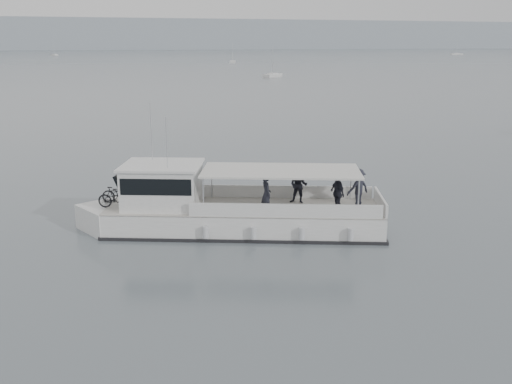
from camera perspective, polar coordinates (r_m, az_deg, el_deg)
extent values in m
plane|color=#515B5F|center=(25.93, 10.28, -2.26)|extent=(1400.00, 1400.00, 0.00)
cube|color=#939EA8|center=(582.16, -16.24, 14.90)|extent=(1400.00, 90.00, 28.00)
cube|color=white|center=(23.31, -1.18, -2.91)|extent=(11.39, 6.46, 1.20)
cube|color=white|center=(24.30, -14.29, -2.64)|extent=(2.82, 2.82, 1.20)
cube|color=beige|center=(23.13, -1.19, -1.50)|extent=(11.39, 6.46, 0.06)
cube|color=black|center=(23.42, -1.17, -3.77)|extent=(11.60, 6.62, 0.17)
cube|color=white|center=(24.37, 2.92, 0.01)|extent=(6.97, 2.54, 0.55)
cube|color=white|center=(21.65, 2.94, -1.91)|extent=(6.97, 2.54, 0.55)
cube|color=white|center=(23.34, 12.34, -0.99)|extent=(1.07, 2.81, 0.55)
cube|color=white|center=(23.37, -9.33, 0.58)|extent=(3.60, 3.32, 1.66)
cube|color=black|center=(23.67, -12.72, 0.93)|extent=(1.25, 2.34, 1.06)
cube|color=black|center=(23.30, -9.36, 1.23)|extent=(3.44, 3.30, 0.64)
cube|color=white|center=(23.17, -9.42, 2.67)|extent=(3.84, 3.56, 0.09)
cube|color=silver|center=(22.70, 2.51, 2.13)|extent=(6.82, 4.69, 0.07)
cylinder|color=silver|center=(21.84, -5.28, -0.48)|extent=(0.07, 0.07, 1.52)
cylinder|color=silver|center=(24.31, -4.46, 1.12)|extent=(0.07, 0.07, 1.52)
cylinder|color=silver|center=(21.83, 10.22, -0.67)|extent=(0.07, 0.07, 1.52)
cylinder|color=silver|center=(24.30, 9.46, 0.95)|extent=(0.07, 0.07, 1.52)
cylinder|color=silver|center=(23.87, -10.43, 5.90)|extent=(0.04, 0.04, 2.39)
cylinder|color=silver|center=(22.29, -8.94, 4.86)|extent=(0.04, 0.04, 2.02)
cylinder|color=silver|center=(21.90, -5.08, -4.02)|extent=(0.28, 0.28, 0.46)
cylinder|color=silver|center=(21.73, -0.25, -4.11)|extent=(0.28, 0.28, 0.46)
cylinder|color=silver|center=(21.72, 4.62, -4.17)|extent=(0.28, 0.28, 0.46)
cylinder|color=silver|center=(21.86, 9.45, -4.20)|extent=(0.28, 0.28, 0.46)
imported|color=black|center=(24.26, -13.37, -0.12)|extent=(1.67, 1.05, 0.83)
imported|color=black|center=(23.57, -13.85, -0.52)|extent=(1.51, 0.87, 0.87)
imported|color=#23242E|center=(22.08, 1.04, -0.21)|extent=(0.37, 0.57, 1.55)
imported|color=#23242E|center=(23.51, 4.29, 0.68)|extent=(0.95, 0.92, 1.55)
imported|color=#23242E|center=(22.45, 8.12, -0.11)|extent=(0.47, 0.94, 1.55)
imported|color=#23242E|center=(23.44, 10.16, 0.44)|extent=(1.09, 0.76, 1.55)
cube|color=white|center=(126.72, 1.66, 11.55)|extent=(5.28, 4.83, 0.75)
cube|color=white|center=(126.71, 1.66, 11.70)|extent=(2.44, 2.39, 0.45)
cylinder|color=silver|center=(126.58, 1.67, 13.04)|extent=(0.08, 0.08, 5.98)
cube|color=white|center=(340.69, -19.50, 12.79)|extent=(4.12, 5.83, 0.75)
cube|color=white|center=(340.68, -19.51, 12.84)|extent=(2.29, 2.46, 0.45)
cylinder|color=silver|center=(340.63, -19.55, 13.36)|extent=(0.08, 0.08, 6.18)
cube|color=white|center=(211.80, -2.33, 12.86)|extent=(3.66, 6.14, 0.75)
cube|color=white|center=(211.79, -2.34, 12.95)|extent=(2.21, 2.46, 0.45)
cylinder|color=silver|center=(211.71, -2.34, 13.81)|extent=(0.08, 0.08, 6.43)
cube|color=white|center=(364.48, 19.43, 12.88)|extent=(7.06, 3.39, 0.75)
cube|color=white|center=(364.48, 19.43, 12.93)|extent=(2.68, 2.31, 0.45)
cylinder|color=silver|center=(364.43, 19.49, 13.51)|extent=(0.08, 0.08, 7.46)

